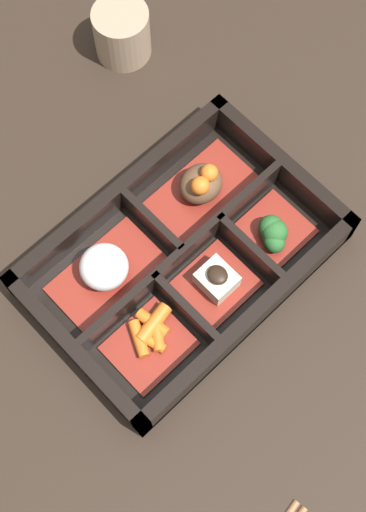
% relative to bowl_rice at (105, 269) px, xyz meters
% --- Properties ---
extents(ground_plane, '(3.00, 3.00, 0.00)m').
position_rel_bowl_rice_xyz_m(ground_plane, '(0.07, -0.04, -0.03)').
color(ground_plane, black).
extents(bento_base, '(0.31, 0.21, 0.01)m').
position_rel_bowl_rice_xyz_m(bento_base, '(0.07, -0.04, -0.02)').
color(bento_base, black).
rests_on(bento_base, ground_plane).
extents(bento_rim, '(0.31, 0.21, 0.05)m').
position_rel_bowl_rice_xyz_m(bento_rim, '(0.07, -0.05, -0.00)').
color(bento_rim, black).
rests_on(bento_rim, ground_plane).
extents(bowl_rice, '(0.12, 0.07, 0.04)m').
position_rel_bowl_rice_xyz_m(bowl_rice, '(0.00, 0.00, 0.00)').
color(bowl_rice, maroon).
rests_on(bowl_rice, bento_base).
extents(bowl_stew, '(0.12, 0.07, 0.05)m').
position_rel_bowl_rice_xyz_m(bowl_stew, '(0.14, -0.00, -0.00)').
color(bowl_stew, maroon).
rests_on(bowl_stew, bento_base).
extents(bowl_carrots, '(0.08, 0.07, 0.02)m').
position_rel_bowl_rice_xyz_m(bowl_carrots, '(-0.01, -0.08, -0.01)').
color(bowl_carrots, maroon).
rests_on(bowl_carrots, bento_base).
extents(bowl_tofu, '(0.07, 0.07, 0.04)m').
position_rel_bowl_rice_xyz_m(bowl_tofu, '(0.07, -0.09, -0.01)').
color(bowl_tofu, maroon).
rests_on(bowl_tofu, bento_base).
extents(bowl_greens, '(0.06, 0.07, 0.03)m').
position_rel_bowl_rice_xyz_m(bowl_greens, '(0.15, -0.09, -0.00)').
color(bowl_greens, maroon).
rests_on(bowl_greens, bento_base).
extents(tea_cup, '(0.07, 0.07, 0.06)m').
position_rel_bowl_rice_xyz_m(tea_cup, '(0.20, 0.20, 0.01)').
color(tea_cup, gray).
rests_on(tea_cup, ground_plane).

